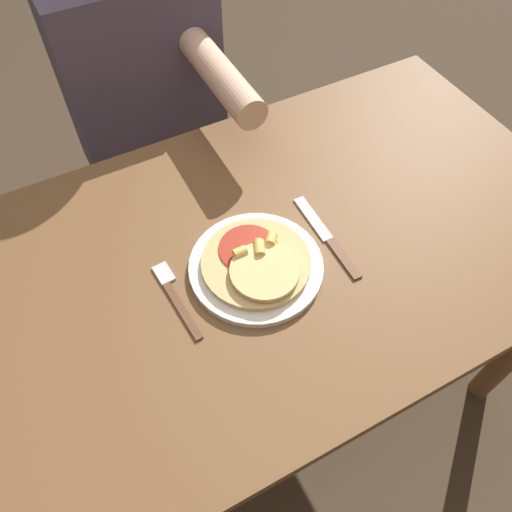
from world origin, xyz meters
TOP-DOWN VIEW (x-y plane):
  - ground_plane at (0.00, 0.00)m, footprint 8.00×8.00m
  - dining_table at (0.00, 0.00)m, footprint 1.30×0.75m
  - plate at (-0.05, -0.04)m, footprint 0.25×0.25m
  - pizza at (-0.05, -0.04)m, footprint 0.20×0.20m
  - fork at (-0.20, -0.02)m, footprint 0.03×0.18m
  - knife at (0.11, -0.04)m, footprint 0.03×0.22m
  - person_diner at (-0.03, 0.63)m, footprint 0.38×0.52m

SIDE VIEW (x-z plane):
  - ground_plane at x=0.00m, z-range 0.00..0.00m
  - dining_table at x=0.00m, z-range 0.26..1.00m
  - person_diner at x=-0.03m, z-range 0.10..1.28m
  - knife at x=0.11m, z-range 0.74..0.75m
  - fork at x=-0.20m, z-range 0.74..0.75m
  - plate at x=-0.05m, z-range 0.74..0.76m
  - pizza at x=-0.05m, z-range 0.75..0.78m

